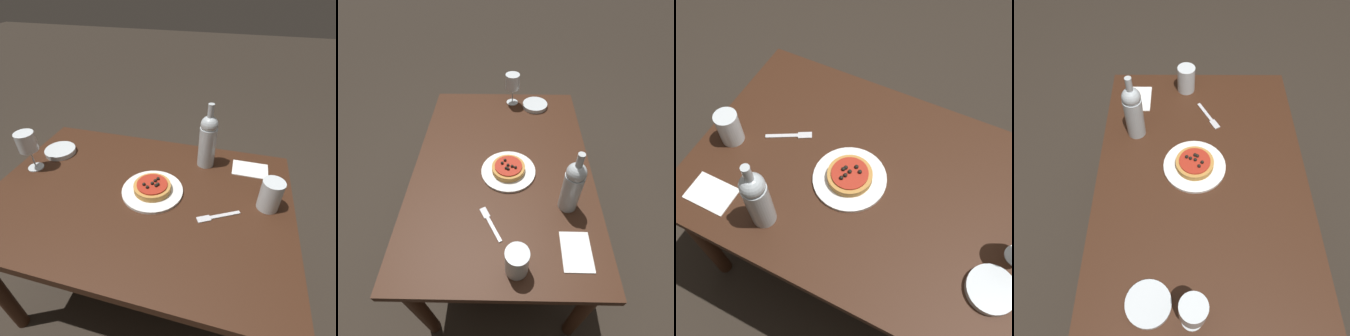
% 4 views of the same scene
% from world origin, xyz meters
% --- Properties ---
extents(ground_plane, '(14.00, 14.00, 0.00)m').
position_xyz_m(ground_plane, '(0.00, 0.00, 0.00)').
color(ground_plane, '#2D261E').
extents(dining_table, '(1.21, 0.83, 0.70)m').
position_xyz_m(dining_table, '(0.00, 0.00, 0.61)').
color(dining_table, '#381E11').
rests_on(dining_table, ground_plane).
extents(dinner_plate, '(0.25, 0.25, 0.01)m').
position_xyz_m(dinner_plate, '(0.05, 0.03, 0.71)').
color(dinner_plate, white).
rests_on(dinner_plate, dining_table).
extents(pizza, '(0.15, 0.15, 0.04)m').
position_xyz_m(pizza, '(0.05, 0.03, 0.73)').
color(pizza, '#BC843D').
rests_on(pizza, dinner_plate).
extents(wine_glass, '(0.08, 0.08, 0.18)m').
position_xyz_m(wine_glass, '(-0.51, 0.05, 0.84)').
color(wine_glass, silver).
rests_on(wine_glass, dining_table).
extents(wine_bottle, '(0.08, 0.08, 0.30)m').
position_xyz_m(wine_bottle, '(0.23, 0.27, 0.83)').
color(wine_bottle, '#B2BCC1').
rests_on(wine_bottle, dining_table).
extents(water_cup, '(0.08, 0.08, 0.13)m').
position_xyz_m(water_cup, '(0.50, 0.06, 0.77)').
color(water_cup, silver).
rests_on(water_cup, dining_table).
extents(side_bowl, '(0.15, 0.15, 0.02)m').
position_xyz_m(side_bowl, '(-0.47, 0.18, 0.72)').
color(side_bowl, silver).
rests_on(side_bowl, dining_table).
extents(fork, '(0.16, 0.10, 0.00)m').
position_xyz_m(fork, '(0.32, -0.04, 0.71)').
color(fork, silver).
rests_on(fork, dining_table).
extents(paper_napkin, '(0.16, 0.11, 0.00)m').
position_xyz_m(paper_napkin, '(0.44, 0.28, 0.71)').
color(paper_napkin, white).
rests_on(paper_napkin, dining_table).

